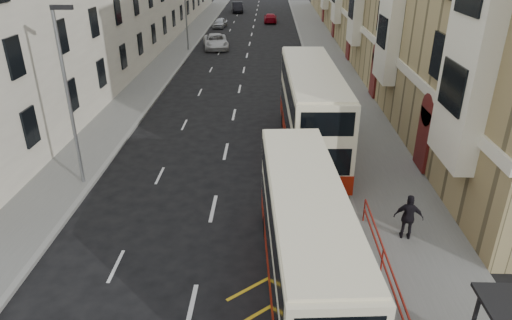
{
  "coord_description": "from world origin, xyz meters",
  "views": [
    {
      "loc": [
        2.38,
        -6.84,
        10.34
      ],
      "look_at": [
        1.88,
        9.24,
        2.71
      ],
      "focal_mm": 32.0,
      "sensor_mm": 36.0,
      "label": 1
    }
  ],
  "objects_px": {
    "double_decker_front": "(305,241)",
    "car_red": "(270,18)",
    "street_lamp_near": "(68,90)",
    "car_silver": "(220,23)",
    "double_decker_rear": "(311,110)",
    "street_lamp_far": "(186,5)",
    "pedestrian_far": "(409,217)",
    "white_van": "(216,42)",
    "car_dark": "(237,7)"
  },
  "relations": [
    {
      "from": "double_decker_front",
      "to": "car_red",
      "type": "relative_size",
      "value": 2.23
    },
    {
      "from": "street_lamp_near",
      "to": "car_silver",
      "type": "relative_size",
      "value": 2.13
    },
    {
      "from": "double_decker_rear",
      "to": "car_red",
      "type": "distance_m",
      "value": 45.41
    },
    {
      "from": "street_lamp_far",
      "to": "double_decker_front",
      "type": "bearing_deg",
      "value": -75.06
    },
    {
      "from": "pedestrian_far",
      "to": "white_van",
      "type": "relative_size",
      "value": 0.34
    },
    {
      "from": "car_red",
      "to": "double_decker_rear",
      "type": "bearing_deg",
      "value": 92.46
    },
    {
      "from": "double_decker_front",
      "to": "car_silver",
      "type": "bearing_deg",
      "value": 94.96
    },
    {
      "from": "car_silver",
      "to": "car_red",
      "type": "height_order",
      "value": "car_red"
    },
    {
      "from": "double_decker_rear",
      "to": "street_lamp_far",
      "type": "bearing_deg",
      "value": 111.42
    },
    {
      "from": "street_lamp_far",
      "to": "double_decker_rear",
      "type": "distance_m",
      "value": 27.96
    },
    {
      "from": "double_decker_rear",
      "to": "car_dark",
      "type": "distance_m",
      "value": 56.91
    },
    {
      "from": "street_lamp_far",
      "to": "car_dark",
      "type": "bearing_deg",
      "value": 84.18
    },
    {
      "from": "street_lamp_near",
      "to": "double_decker_rear",
      "type": "xyz_separation_m",
      "value": [
        10.94,
        4.37,
        -2.31
      ]
    },
    {
      "from": "street_lamp_near",
      "to": "double_decker_front",
      "type": "height_order",
      "value": "street_lamp_near"
    },
    {
      "from": "double_decker_rear",
      "to": "car_dark",
      "type": "relative_size",
      "value": 2.36
    },
    {
      "from": "double_decker_rear",
      "to": "pedestrian_far",
      "type": "relative_size",
      "value": 6.3
    },
    {
      "from": "double_decker_front",
      "to": "double_decker_rear",
      "type": "bearing_deg",
      "value": 80.91
    },
    {
      "from": "pedestrian_far",
      "to": "car_red",
      "type": "distance_m",
      "value": 54.09
    },
    {
      "from": "white_van",
      "to": "car_silver",
      "type": "xyz_separation_m",
      "value": [
        -0.96,
        13.76,
        -0.11
      ]
    },
    {
      "from": "street_lamp_far",
      "to": "double_decker_rear",
      "type": "bearing_deg",
      "value": -66.9
    },
    {
      "from": "double_decker_rear",
      "to": "car_red",
      "type": "relative_size",
      "value": 2.6
    },
    {
      "from": "street_lamp_near",
      "to": "car_dark",
      "type": "distance_m",
      "value": 60.92
    },
    {
      "from": "car_dark",
      "to": "car_red",
      "type": "bearing_deg",
      "value": -70.27
    },
    {
      "from": "car_dark",
      "to": "double_decker_rear",
      "type": "bearing_deg",
      "value": -89.09
    },
    {
      "from": "white_van",
      "to": "car_dark",
      "type": "relative_size",
      "value": 1.11
    },
    {
      "from": "street_lamp_far",
      "to": "car_dark",
      "type": "distance_m",
      "value": 31.12
    },
    {
      "from": "pedestrian_far",
      "to": "car_dark",
      "type": "xyz_separation_m",
      "value": [
        -10.87,
        64.86,
        -0.26
      ]
    },
    {
      "from": "street_lamp_far",
      "to": "white_van",
      "type": "xyz_separation_m",
      "value": [
        2.79,
        1.29,
        -3.88
      ]
    },
    {
      "from": "street_lamp_near",
      "to": "white_van",
      "type": "distance_m",
      "value": 31.65
    },
    {
      "from": "double_decker_rear",
      "to": "car_dark",
      "type": "xyz_separation_m",
      "value": [
        -7.8,
        56.35,
        -1.52
      ]
    },
    {
      "from": "pedestrian_far",
      "to": "double_decker_front",
      "type": "bearing_deg",
      "value": 47.84
    },
    {
      "from": "double_decker_front",
      "to": "white_van",
      "type": "bearing_deg",
      "value": 96.65
    },
    {
      "from": "pedestrian_far",
      "to": "double_decker_rear",
      "type": "bearing_deg",
      "value": -57.49
    },
    {
      "from": "white_van",
      "to": "street_lamp_near",
      "type": "bearing_deg",
      "value": -104.75
    },
    {
      "from": "double_decker_front",
      "to": "car_red",
      "type": "xyz_separation_m",
      "value": [
        -1.2,
        56.73,
        -1.34
      ]
    },
    {
      "from": "double_decker_front",
      "to": "double_decker_rear",
      "type": "height_order",
      "value": "double_decker_rear"
    },
    {
      "from": "double_decker_rear",
      "to": "white_van",
      "type": "bearing_deg",
      "value": 105.15
    },
    {
      "from": "street_lamp_far",
      "to": "double_decker_front",
      "type": "height_order",
      "value": "street_lamp_far"
    },
    {
      "from": "double_decker_front",
      "to": "double_decker_rear",
      "type": "relative_size",
      "value": 0.85
    },
    {
      "from": "street_lamp_far",
      "to": "white_van",
      "type": "distance_m",
      "value": 4.95
    },
    {
      "from": "street_lamp_far",
      "to": "car_silver",
      "type": "height_order",
      "value": "street_lamp_far"
    },
    {
      "from": "street_lamp_near",
      "to": "car_dark",
      "type": "xyz_separation_m",
      "value": [
        3.13,
        60.72,
        -3.83
      ]
    },
    {
      "from": "street_lamp_far",
      "to": "pedestrian_far",
      "type": "xyz_separation_m",
      "value": [
        14.0,
        -34.14,
        -3.57
      ]
    },
    {
      "from": "car_silver",
      "to": "car_red",
      "type": "relative_size",
      "value": 0.85
    },
    {
      "from": "car_silver",
      "to": "car_dark",
      "type": "bearing_deg",
      "value": 92.37
    },
    {
      "from": "white_van",
      "to": "car_red",
      "type": "distance_m",
      "value": 19.32
    },
    {
      "from": "car_dark",
      "to": "street_lamp_near",
      "type": "bearing_deg",
      "value": -99.93
    },
    {
      "from": "street_lamp_far",
      "to": "double_decker_rear",
      "type": "height_order",
      "value": "street_lamp_far"
    },
    {
      "from": "street_lamp_near",
      "to": "pedestrian_far",
      "type": "distance_m",
      "value": 15.03
    },
    {
      "from": "double_decker_front",
      "to": "street_lamp_far",
      "type": "bearing_deg",
      "value": 101.11
    }
  ]
}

